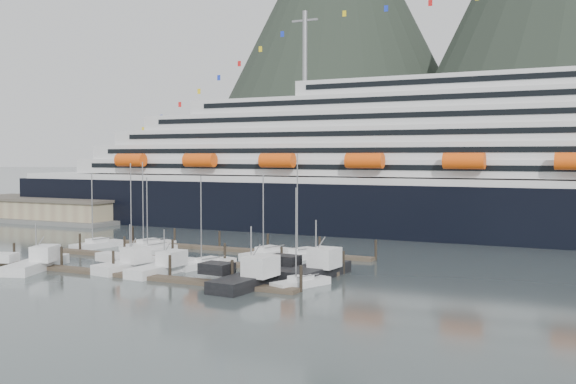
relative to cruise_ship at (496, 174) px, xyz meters
name	(u,v)px	position (x,y,z in m)	size (l,w,h in m)	color
ground	(203,268)	(-30.03, -54.94, -12.04)	(1600.00, 1600.00, 0.00)	#444F50
cruise_ship	(496,174)	(0.00, 0.00, 0.00)	(210.00, 30.40, 50.30)	black
warehouse	(47,211)	(-102.03, -12.94, -9.79)	(46.00, 20.00, 5.80)	#595956
dock_near	(127,274)	(-34.95, -64.89, -11.73)	(48.18, 2.28, 3.20)	#46392D
dock_mid	(186,260)	(-34.95, -51.89, -11.73)	(48.18, 2.28, 3.20)	#46392D
dock_far	(232,249)	(-34.95, -38.89, -11.73)	(48.18, 2.28, 3.20)	#46392D
sailboat_a	(97,245)	(-57.03, -45.78, -11.61)	(3.98, 9.73, 13.04)	silver
sailboat_b	(136,255)	(-44.30, -51.46, -11.62)	(3.72, 9.48, 14.66)	silver
sailboat_c	(152,250)	(-45.20, -46.51, -11.63)	(3.69, 9.41, 12.41)	silver
sailboat_d	(207,264)	(-29.96, -54.14, -11.64)	(4.48, 9.83, 13.03)	silver
sailboat_e	(148,246)	(-49.31, -42.11, -11.61)	(5.08, 10.19, 14.78)	silver
sailboat_f	(268,255)	(-26.49, -42.67, -11.61)	(4.98, 10.30, 13.30)	silver
sailboat_g	(303,256)	(-21.23, -41.43, -11.60)	(6.74, 11.13, 16.15)	silver
sailboat_h	(301,283)	(-12.29, -61.20, -11.64)	(4.95, 8.17, 12.02)	silver
trawler_a	(35,263)	(-49.60, -66.01, -11.15)	(10.18, 12.97, 6.87)	silver
trawler_b	(130,264)	(-37.62, -61.09, -11.16)	(8.31, 10.89, 6.83)	silver
trawler_c	(164,267)	(-32.50, -60.48, -11.21)	(8.77, 12.45, 6.26)	silver
trawler_d	(250,278)	(-17.78, -63.50, -11.07)	(9.84, 13.29, 7.81)	black
trawler_e	(315,269)	(-13.39, -54.63, -11.05)	(9.60, 12.59, 8.04)	black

